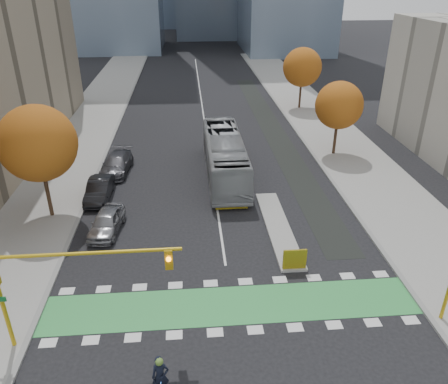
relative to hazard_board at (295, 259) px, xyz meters
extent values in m
plane|color=black|center=(-4.00, -4.20, -0.80)|extent=(300.00, 300.00, 0.00)
cube|color=gray|center=(-17.50, 15.80, -0.73)|extent=(7.00, 120.00, 0.15)
cube|color=gray|center=(9.50, 15.80, -0.73)|extent=(7.00, 120.00, 0.15)
cube|color=gray|center=(-14.00, 15.80, -0.73)|extent=(0.30, 120.00, 0.16)
cube|color=gray|center=(6.00, 15.80, -0.73)|extent=(0.30, 120.00, 0.16)
cube|color=green|center=(-4.00, -2.70, -0.79)|extent=(20.00, 3.00, 0.01)
cube|color=silver|center=(-4.00, 35.80, -0.80)|extent=(0.15, 70.00, 0.01)
cube|color=black|center=(3.50, 25.80, -0.80)|extent=(2.50, 50.00, 0.01)
cube|color=gray|center=(0.00, 4.80, -0.72)|extent=(1.60, 10.00, 0.16)
cube|color=yellow|center=(0.00, 0.00, 0.00)|extent=(1.40, 0.12, 1.30)
cylinder|color=#332114|center=(-16.00, 7.80, 1.82)|extent=(0.28, 0.28, 5.25)
sphere|color=#9A5A12|center=(-16.00, 7.80, 4.83)|extent=(5.20, 5.20, 5.20)
cylinder|color=#332114|center=(8.00, 17.80, 1.47)|extent=(0.28, 0.28, 4.55)
sphere|color=#9A5A12|center=(8.00, 17.80, 4.08)|extent=(4.40, 4.40, 4.40)
cylinder|color=#332114|center=(8.50, 33.80, 1.65)|extent=(0.28, 0.28, 4.90)
sphere|color=#9A5A12|center=(8.50, 33.80, 4.45)|extent=(4.80, 4.80, 4.80)
cylinder|color=#BF9914|center=(-14.50, -4.70, 1.80)|extent=(0.20, 0.20, 5.20)
cylinder|color=#BF9914|center=(-10.50, -4.70, 4.30)|extent=(8.20, 0.16, 0.16)
cube|color=#BF9914|center=(-7.00, -4.70, 3.80)|extent=(0.35, 0.28, 1.00)
sphere|color=orange|center=(-7.00, -4.88, 3.90)|extent=(0.22, 0.22, 0.22)
imported|color=black|center=(-7.41, -8.27, 0.70)|extent=(0.73, 0.51, 1.89)
sphere|color=#597F2D|center=(-7.41, -8.27, 1.49)|extent=(0.32, 0.32, 0.32)
imported|color=#979A9D|center=(-2.92, 13.82, 1.02)|extent=(3.10, 13.06, 3.63)
imported|color=gray|center=(-11.69, 5.36, -0.05)|extent=(2.33, 4.62, 1.51)
imported|color=black|center=(-13.00, 10.36, -0.03)|extent=(1.74, 4.72, 1.54)
imported|color=#46454A|center=(-12.33, 15.42, -0.02)|extent=(2.68, 5.56, 1.56)
camera|label=1|loc=(-5.92, -20.60, 15.06)|focal=35.00mm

